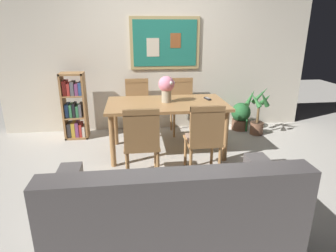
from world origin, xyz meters
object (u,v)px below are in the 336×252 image
object	(u,v)px
leather_couch	(172,219)
tv_remote	(207,99)
flower_vase	(167,87)
bookshelf	(75,108)
dining_table	(167,109)
potted_palm	(258,114)
dining_chair_far_left	(137,102)
potted_ivy	(241,116)
dining_chair_near_left	(142,139)
dining_chair_far_right	(182,101)
dining_chair_near_right	(204,135)

from	to	relation	value
leather_couch	tv_remote	size ratio (longest dim) A/B	11.12
flower_vase	bookshelf	bearing A→B (deg)	152.24
bookshelf	tv_remote	bearing A→B (deg)	-18.11
dining_table	potted_palm	world-z (taller)	potted_palm
potted_palm	leather_couch	bearing A→B (deg)	-125.17
flower_vase	tv_remote	distance (m)	0.64
dining_chair_far_left	bookshelf	bearing A→B (deg)	-175.40
bookshelf	potted_palm	xyz separation A→B (m)	(2.97, -0.21, -0.13)
dining_table	potted_ivy	bearing A→B (deg)	29.91
dining_chair_near_left	dining_chair_far_left	xyz separation A→B (m)	(-0.01, 1.69, 0.00)
dining_chair_far_right	flower_vase	world-z (taller)	flower_vase
potted_palm	flower_vase	bearing A→B (deg)	-161.80
dining_chair_near_left	leather_couch	bearing A→B (deg)	-80.63
dining_chair_near_right	bookshelf	xyz separation A→B (m)	(-1.72, 1.57, -0.05)
potted_ivy	flower_vase	world-z (taller)	flower_vase
leather_couch	potted_ivy	distance (m)	3.20
dining_chair_far_left	dining_chair_far_right	world-z (taller)	same
dining_table	dining_chair_near_left	xyz separation A→B (m)	(-0.38, -0.85, -0.11)
dining_chair_far_left	potted_ivy	bearing A→B (deg)	-1.25
dining_chair_near_right	tv_remote	world-z (taller)	dining_chair_near_right
bookshelf	potted_palm	world-z (taller)	bookshelf
dining_chair_near_right	dining_table	bearing A→B (deg)	112.64
bookshelf	potted_palm	size ratio (longest dim) A/B	1.32
dining_chair_near_right	leather_couch	world-z (taller)	dining_chair_near_right
leather_couch	dining_chair_near_right	bearing A→B (deg)	65.42
potted_ivy	flower_vase	bearing A→B (deg)	-150.98
bookshelf	potted_palm	distance (m)	2.98
dining_chair_far_right	potted_palm	world-z (taller)	dining_chair_far_right
dining_chair_near_left	dining_chair_near_right	xyz separation A→B (m)	(0.72, 0.04, 0.00)
dining_chair_far_right	leather_couch	size ratio (longest dim) A/B	0.51
dining_table	bookshelf	size ratio (longest dim) A/B	1.55
dining_chair_far_left	dining_chair_far_right	size ratio (longest dim) A/B	1.00
dining_chair_far_right	flower_vase	size ratio (longest dim) A/B	2.55
dining_chair_far_right	leather_couch	world-z (taller)	dining_chair_far_right
leather_couch	flower_vase	xyz separation A→B (m)	(0.20, 2.01, 0.64)
leather_couch	bookshelf	distance (m)	2.99
dining_table	dining_chair_far_right	distance (m)	0.90
tv_remote	flower_vase	bearing A→B (deg)	-172.31
dining_chair_far_left	dining_chair_near_right	distance (m)	1.80
dining_chair_near_left	leather_couch	size ratio (longest dim) A/B	0.51
dining_chair_near_right	potted_ivy	world-z (taller)	dining_chair_near_right
dining_table	dining_chair_near_left	bearing A→B (deg)	-114.20
dining_chair_far_right	bookshelf	world-z (taller)	bookshelf
dining_table	potted_palm	xyz separation A→B (m)	(1.59, 0.55, -0.29)
dining_chair_far_right	potted_ivy	bearing A→B (deg)	-0.84
dining_chair_far_left	dining_table	bearing A→B (deg)	-65.26
dining_chair_far_right	dining_chair_near_right	world-z (taller)	same
dining_chair_far_right	bookshelf	distance (m)	1.75
flower_vase	tv_remote	xyz separation A→B (m)	(0.60, 0.08, -0.20)
potted_ivy	dining_chair_far_right	bearing A→B (deg)	179.16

